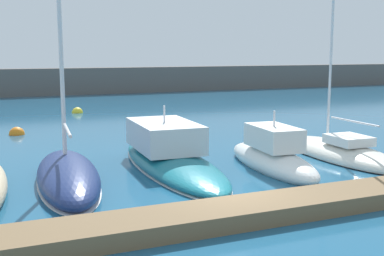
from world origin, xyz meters
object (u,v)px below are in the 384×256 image
at_px(sailboat_navy_second, 68,173).
at_px(mooring_buoy_orange, 17,134).
at_px(sailboat_ivory_fifth, 339,152).
at_px(mooring_buoy_yellow, 77,113).
at_px(motorboat_white_fourth, 272,156).
at_px(motorboat_teal_third, 169,154).

bearing_deg(sailboat_navy_second, mooring_buoy_orange, 9.74).
relative_size(sailboat_navy_second, sailboat_ivory_fifth, 0.95).
bearing_deg(mooring_buoy_orange, mooring_buoy_yellow, 60.36).
relative_size(motorboat_white_fourth, sailboat_ivory_fifth, 0.38).
bearing_deg(mooring_buoy_yellow, sailboat_ivory_fifth, -68.62).
xyz_separation_m(motorboat_white_fourth, sailboat_ivory_fifth, (4.03, 0.67, -0.27)).
xyz_separation_m(sailboat_ivory_fifth, mooring_buoy_orange, (-13.22, 12.15, -0.22)).
relative_size(motorboat_white_fourth, mooring_buoy_orange, 7.54).
relative_size(sailboat_ivory_fifth, mooring_buoy_orange, 19.63).
xyz_separation_m(motorboat_teal_third, sailboat_ivory_fifth, (7.79, -1.35, -0.28)).
distance_m(sailboat_ivory_fifth, mooring_buoy_orange, 17.96).
relative_size(sailboat_ivory_fifth, mooring_buoy_yellow, 20.07).
xyz_separation_m(motorboat_teal_third, mooring_buoy_orange, (-5.43, 10.80, -0.50)).
distance_m(sailboat_navy_second, mooring_buoy_orange, 12.02).
xyz_separation_m(mooring_buoy_orange, mooring_buoy_yellow, (5.01, 8.81, 0.00)).
bearing_deg(mooring_buoy_yellow, sailboat_navy_second, -100.80).
height_order(motorboat_white_fourth, mooring_buoy_orange, motorboat_white_fourth).
distance_m(motorboat_white_fourth, mooring_buoy_yellow, 22.03).
relative_size(sailboat_navy_second, motorboat_teal_third, 1.57).
bearing_deg(motorboat_teal_third, motorboat_white_fourth, -115.82).
bearing_deg(mooring_buoy_yellow, mooring_buoy_orange, -119.64).
xyz_separation_m(sailboat_navy_second, motorboat_teal_third, (4.38, 1.16, 0.12)).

